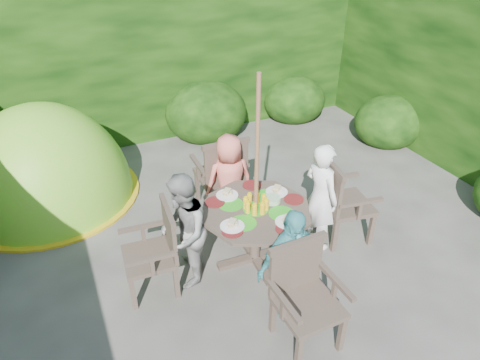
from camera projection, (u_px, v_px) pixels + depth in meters
name	position (u px, v px, depth m)	size (l,w,h in m)	color
ground	(263.00, 260.00, 4.92)	(60.00, 60.00, 0.00)	#403E39
hedge_enclosure	(217.00, 117.00, 5.28)	(9.00, 9.00, 2.50)	black
patio_table	(256.00, 217.00, 4.62)	(1.29, 1.29, 0.86)	#3B2E26
parasol_pole	(256.00, 178.00, 4.35)	(0.04, 0.04, 2.20)	brown
garden_chair_right	(340.00, 200.00, 5.00)	(0.64, 0.69, 1.02)	#3B2E26
garden_chair_left	(156.00, 249.00, 4.32)	(0.55, 0.60, 0.94)	#3B2E26
garden_chair_back	(222.00, 173.00, 5.50)	(0.64, 0.57, 1.04)	#3B2E26
garden_chair_front	(304.00, 294.00, 3.80)	(0.59, 0.53, 0.97)	#3B2E26
child_right	(320.00, 197.00, 4.83)	(0.48, 0.32, 1.33)	white
child_left	(184.00, 232.00, 4.34)	(0.63, 0.49, 1.29)	gray
child_back	(230.00, 180.00, 5.24)	(0.59, 0.38, 1.21)	#EC6E61
child_front	(290.00, 265.00, 3.98)	(0.71, 0.30, 1.22)	#4BA9AF
dome_tent	(53.00, 197.00, 6.01)	(2.65, 2.65, 2.71)	#76D929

